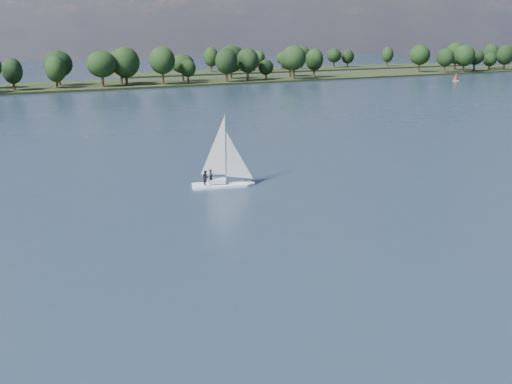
% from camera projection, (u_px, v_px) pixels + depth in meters
% --- Properties ---
extents(ground, '(700.00, 700.00, 0.00)m').
position_uv_depth(ground, '(82.00, 138.00, 108.61)').
color(ground, '#233342').
rests_on(ground, ground).
extents(far_shore, '(660.00, 40.00, 1.50)m').
position_uv_depth(far_shore, '(11.00, 90.00, 203.01)').
color(far_shore, black).
rests_on(far_shore, ground).
extents(far_shore_back, '(220.00, 30.00, 1.40)m').
position_uv_depth(far_shore_back, '(308.00, 70.00, 318.19)').
color(far_shore_back, black).
rests_on(far_shore_back, ground).
extents(sailboat, '(7.75, 3.99, 9.83)m').
position_uv_depth(sailboat, '(220.00, 166.00, 73.13)').
color(sailboat, white).
rests_on(sailboat, ground).
extents(dinghy_orange, '(2.51, 2.24, 3.89)m').
position_uv_depth(dinghy_orange, '(456.00, 79.00, 240.27)').
color(dinghy_orange, white).
rests_on(dinghy_orange, ground).
extents(treeline, '(562.19, 74.18, 17.66)m').
position_uv_depth(treeline, '(2.00, 67.00, 196.34)').
color(treeline, black).
rests_on(treeline, ground).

